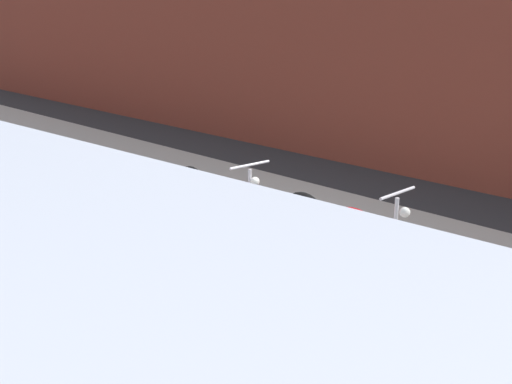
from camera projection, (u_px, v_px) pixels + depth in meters
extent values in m
plane|color=#2D2D30|center=(192.00, 266.00, 6.96)|extent=(80.00, 80.00, 0.00)
cube|color=#B2ADA3|center=(294.00, 227.00, 8.16)|extent=(36.00, 3.50, 0.01)
cube|color=brown|center=(437.00, 40.00, 9.86)|extent=(36.00, 0.50, 4.52)
torus|color=black|center=(252.00, 219.00, 7.42)|extent=(0.68, 0.16, 0.68)
torus|color=black|center=(193.00, 193.00, 8.38)|extent=(0.74, 0.22, 0.73)
cylinder|color=silver|center=(220.00, 203.00, 7.90)|extent=(1.23, 0.21, 0.06)
cube|color=#99999E|center=(217.00, 205.00, 7.97)|extent=(0.34, 0.26, 0.28)
ellipsoid|color=black|center=(224.00, 187.00, 7.77)|extent=(0.46, 0.24, 0.20)
ellipsoid|color=black|center=(194.00, 189.00, 8.33)|extent=(0.46, 0.23, 0.10)
cube|color=black|center=(208.00, 185.00, 8.05)|extent=(0.30, 0.23, 0.08)
cylinder|color=silver|center=(250.00, 194.00, 7.36)|extent=(0.05, 0.05, 0.62)
cylinder|color=silver|center=(250.00, 165.00, 7.26)|extent=(0.10, 0.58, 0.03)
sphere|color=white|center=(255.00, 181.00, 7.24)|extent=(0.11, 0.11, 0.11)
cylinder|color=silver|center=(216.00, 204.00, 8.26)|extent=(0.55, 0.13, 0.06)
torus|color=black|center=(396.00, 256.00, 6.36)|extent=(0.68, 0.11, 0.68)
torus|color=black|center=(303.00, 222.00, 7.26)|extent=(0.74, 0.16, 0.73)
cylinder|color=silver|center=(347.00, 236.00, 6.80)|extent=(1.24, 0.11, 0.06)
cube|color=#99999E|center=(341.00, 237.00, 6.87)|extent=(0.33, 0.23, 0.28)
ellipsoid|color=red|center=(354.00, 217.00, 6.68)|extent=(0.45, 0.21, 0.20)
ellipsoid|color=red|center=(307.00, 218.00, 7.21)|extent=(0.45, 0.20, 0.10)
cube|color=black|center=(328.00, 214.00, 6.94)|extent=(0.29, 0.21, 0.08)
cylinder|color=silver|center=(395.00, 227.00, 6.30)|extent=(0.05, 0.05, 0.62)
cylinder|color=silver|center=(398.00, 193.00, 6.19)|extent=(0.06, 0.58, 0.03)
sphere|color=white|center=(405.00, 212.00, 6.18)|extent=(0.11, 0.11, 0.11)
cylinder|color=silver|center=(333.00, 235.00, 7.16)|extent=(0.55, 0.08, 0.06)
cylinder|color=black|center=(21.00, 379.00, 4.10)|extent=(0.91, 0.32, 0.90)
cube|color=red|center=(134.00, 294.00, 3.23)|extent=(3.60, 0.19, 0.44)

